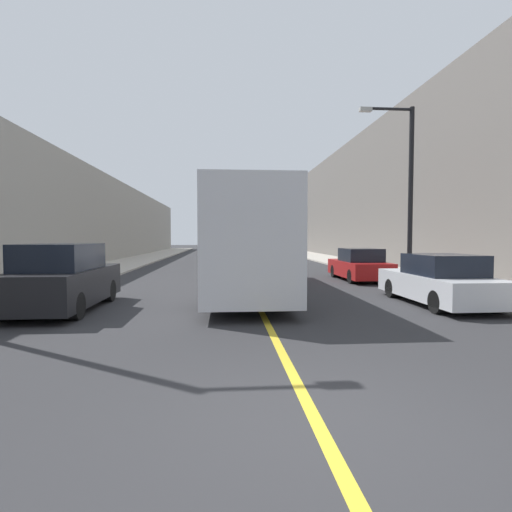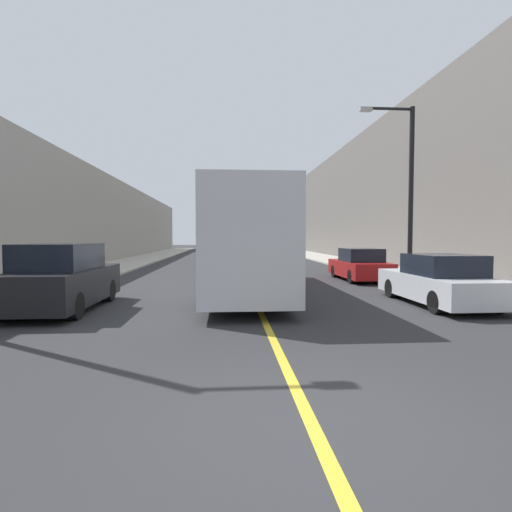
{
  "view_description": "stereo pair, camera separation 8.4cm",
  "coord_description": "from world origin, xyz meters",
  "px_view_note": "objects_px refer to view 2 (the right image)",
  "views": [
    {
      "loc": [
        -1.0,
        -4.12,
        2.02
      ],
      "look_at": [
        0.33,
        12.48,
        1.23
      ],
      "focal_mm": 28.0,
      "sensor_mm": 36.0,
      "label": 1
    },
    {
      "loc": [
        -0.91,
        -4.13,
        2.02
      ],
      "look_at": [
        0.33,
        12.48,
        1.23
      ],
      "focal_mm": 28.0,
      "sensor_mm": 36.0,
      "label": 2
    }
  ],
  "objects_px": {
    "bus": "(241,241)",
    "street_lamp_right": "(407,184)",
    "car_right_mid": "(360,266)",
    "parked_suv_left": "(63,279)",
    "car_right_near": "(439,282)"
  },
  "relations": [
    {
      "from": "bus",
      "to": "parked_suv_left",
      "type": "xyz_separation_m",
      "value": [
        -5.06,
        -3.78,
        -1.03
      ]
    },
    {
      "from": "street_lamp_right",
      "to": "bus",
      "type": "bearing_deg",
      "value": -170.91
    },
    {
      "from": "car_right_near",
      "to": "bus",
      "type": "bearing_deg",
      "value": 147.28
    },
    {
      "from": "parked_suv_left",
      "to": "car_right_near",
      "type": "height_order",
      "value": "parked_suv_left"
    },
    {
      "from": "parked_suv_left",
      "to": "car_right_mid",
      "type": "xyz_separation_m",
      "value": [
        10.72,
        6.85,
        -0.18
      ]
    },
    {
      "from": "bus",
      "to": "parked_suv_left",
      "type": "relative_size",
      "value": 2.66
    },
    {
      "from": "parked_suv_left",
      "to": "car_right_mid",
      "type": "distance_m",
      "value": 12.72
    },
    {
      "from": "car_right_near",
      "to": "street_lamp_right",
      "type": "distance_m",
      "value": 6.1
    },
    {
      "from": "car_right_mid",
      "to": "parked_suv_left",
      "type": "bearing_deg",
      "value": -147.41
    },
    {
      "from": "bus",
      "to": "car_right_mid",
      "type": "height_order",
      "value": "bus"
    },
    {
      "from": "parked_suv_left",
      "to": "bus",
      "type": "bearing_deg",
      "value": 36.7
    },
    {
      "from": "bus",
      "to": "car_right_mid",
      "type": "relative_size",
      "value": 2.77
    },
    {
      "from": "car_right_mid",
      "to": "street_lamp_right",
      "type": "height_order",
      "value": "street_lamp_right"
    },
    {
      "from": "car_right_mid",
      "to": "car_right_near",
      "type": "bearing_deg",
      "value": -89.05
    },
    {
      "from": "bus",
      "to": "street_lamp_right",
      "type": "bearing_deg",
      "value": 9.09
    }
  ]
}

